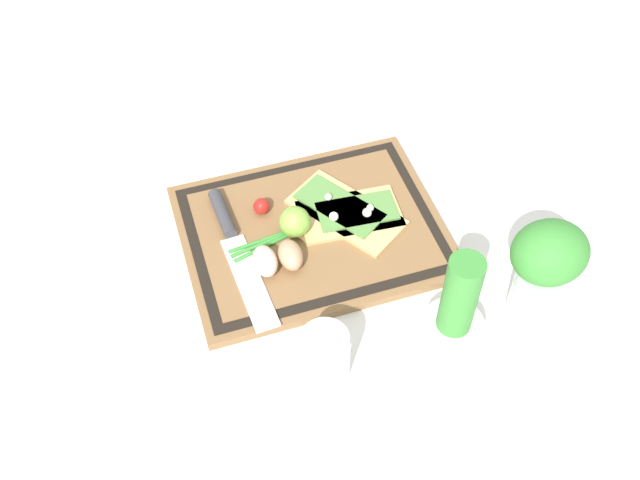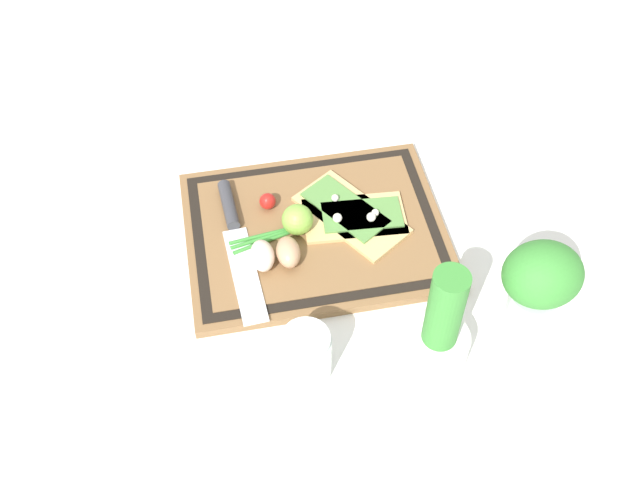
% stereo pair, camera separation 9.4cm
% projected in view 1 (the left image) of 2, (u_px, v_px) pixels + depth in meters
% --- Properties ---
extents(ground_plane, '(6.00, 6.00, 0.00)m').
position_uv_depth(ground_plane, '(312.00, 235.00, 1.27)').
color(ground_plane, white).
extents(cutting_board, '(0.43, 0.34, 0.02)m').
position_uv_depth(cutting_board, '(312.00, 232.00, 1.26)').
color(cutting_board, brown).
rests_on(cutting_board, ground_plane).
extents(pizza_slice_near, '(0.19, 0.22, 0.02)m').
position_uv_depth(pizza_slice_near, '(345.00, 211.00, 1.27)').
color(pizza_slice_near, tan).
rests_on(pizza_slice_near, cutting_board).
extents(pizza_slice_far, '(0.18, 0.11, 0.02)m').
position_uv_depth(pizza_slice_far, '(351.00, 214.00, 1.27)').
color(pizza_slice_far, tan).
rests_on(pizza_slice_far, cutting_board).
extents(knife, '(0.05, 0.29, 0.02)m').
position_uv_depth(knife, '(231.00, 234.00, 1.24)').
color(knife, silver).
rests_on(knife, cutting_board).
extents(egg_brown, '(0.04, 0.06, 0.04)m').
position_uv_depth(egg_brown, '(290.00, 255.00, 1.20)').
color(egg_brown, tan).
rests_on(egg_brown, cutting_board).
extents(egg_pink, '(0.04, 0.06, 0.04)m').
position_uv_depth(egg_pink, '(265.00, 261.00, 1.19)').
color(egg_pink, beige).
rests_on(egg_pink, cutting_board).
extents(lime, '(0.05, 0.05, 0.05)m').
position_uv_depth(lime, '(295.00, 221.00, 1.23)').
color(lime, '#7FB742').
rests_on(lime, cutting_board).
extents(cherry_tomato_red, '(0.03, 0.03, 0.03)m').
position_uv_depth(cherry_tomato_red, '(261.00, 206.00, 1.27)').
color(cherry_tomato_red, red).
rests_on(cherry_tomato_red, cutting_board).
extents(scallion_bunch, '(0.29, 0.09, 0.01)m').
position_uv_depth(scallion_bunch, '(311.00, 223.00, 1.26)').
color(scallion_bunch, '#388433').
rests_on(scallion_bunch, cutting_board).
extents(herb_pot, '(0.09, 0.09, 0.20)m').
position_uv_depth(herb_pot, '(454.00, 320.00, 1.08)').
color(herb_pot, white).
rests_on(herb_pot, ground_plane).
extents(sauce_jar, '(0.07, 0.07, 0.09)m').
position_uv_depth(sauce_jar, '(325.00, 357.00, 1.08)').
color(sauce_jar, silver).
rests_on(sauce_jar, ground_plane).
extents(herb_glass, '(0.11, 0.10, 0.20)m').
position_uv_depth(herb_glass, '(544.00, 268.00, 1.07)').
color(herb_glass, silver).
rests_on(herb_glass, ground_plane).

